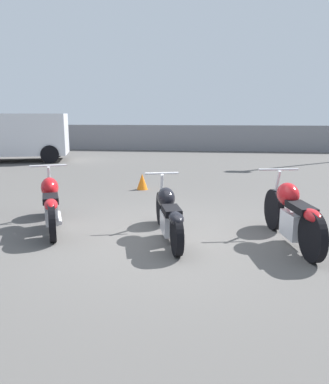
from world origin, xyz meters
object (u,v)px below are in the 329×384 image
(parked_van, at_px, (7,135))
(traffic_cone_near, at_px, (142,182))
(motorcycle_slot_1, at_px, (51,203))
(motorcycle_slot_2, at_px, (168,214))
(motorcycle_slot_3, at_px, (292,214))

(parked_van, relative_size, traffic_cone_near, 12.39)
(motorcycle_slot_1, xyz_separation_m, parked_van, (-5.51, 8.51, 0.64))
(motorcycle_slot_1, xyz_separation_m, motorcycle_slot_2, (2.02, -0.32, -0.04))
(parked_van, xyz_separation_m, traffic_cone_near, (6.45, -5.08, -0.87))
(motorcycle_slot_2, distance_m, parked_van, 11.63)
(motorcycle_slot_1, height_order, motorcycle_slot_2, motorcycle_slot_1)
(motorcycle_slot_2, bearing_deg, motorcycle_slot_3, -16.23)
(motorcycle_slot_1, relative_size, traffic_cone_near, 4.87)
(motorcycle_slot_1, xyz_separation_m, traffic_cone_near, (0.93, 3.43, -0.23))
(motorcycle_slot_2, distance_m, motorcycle_slot_3, 1.83)
(motorcycle_slot_3, bearing_deg, motorcycle_slot_2, 168.46)
(parked_van, bearing_deg, traffic_cone_near, 35.34)
(traffic_cone_near, bearing_deg, motorcycle_slot_2, -73.79)
(motorcycle_slot_1, relative_size, parked_van, 0.39)
(motorcycle_slot_1, height_order, traffic_cone_near, motorcycle_slot_1)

